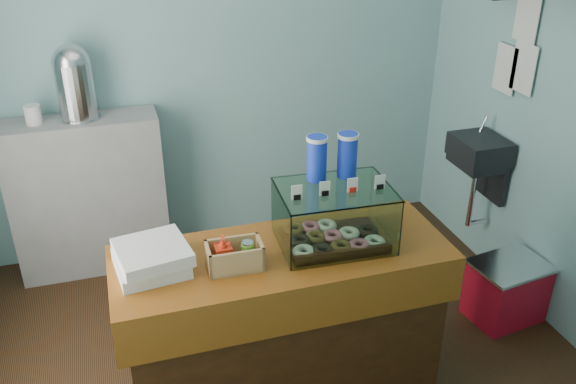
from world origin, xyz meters
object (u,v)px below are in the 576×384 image
object	(u,v)px
counter	(283,326)
display_case	(333,209)
coffee_urn	(74,80)
red_cooler	(506,290)

from	to	relation	value
counter	display_case	size ratio (longest dim) A/B	2.91
counter	coffee_urn	size ratio (longest dim) A/B	3.33
counter	display_case	distance (m)	0.66
counter	red_cooler	xyz separation A→B (m)	(1.51, 0.22, -0.26)
red_cooler	coffee_urn	bearing A→B (deg)	142.19
counter	display_case	world-z (taller)	display_case
counter	red_cooler	distance (m)	1.55
display_case	red_cooler	world-z (taller)	display_case
coffee_urn	red_cooler	xyz separation A→B (m)	(2.39, -1.37, -1.15)
coffee_urn	counter	bearing A→B (deg)	-61.09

